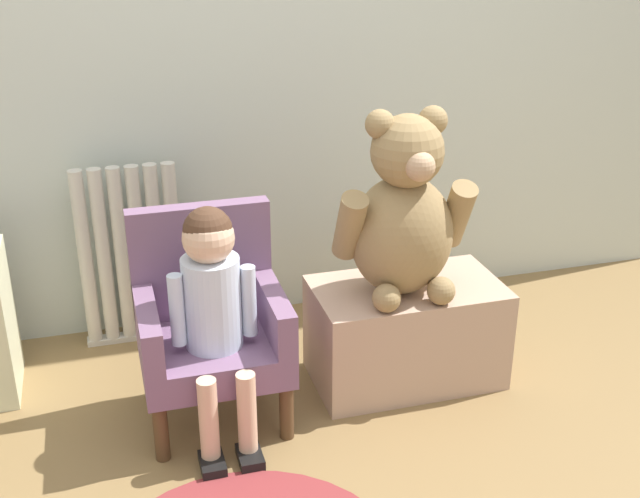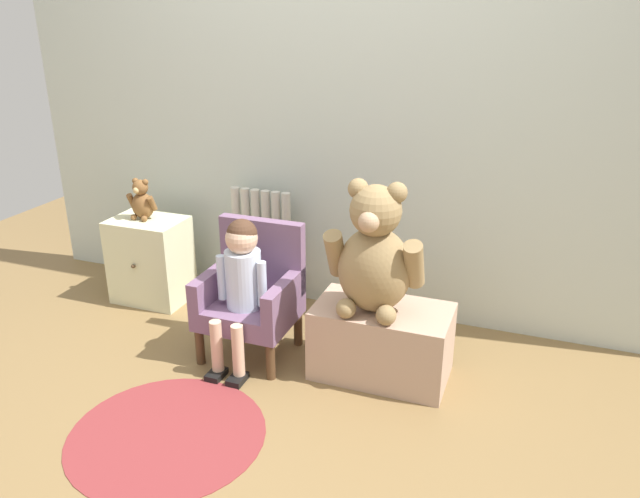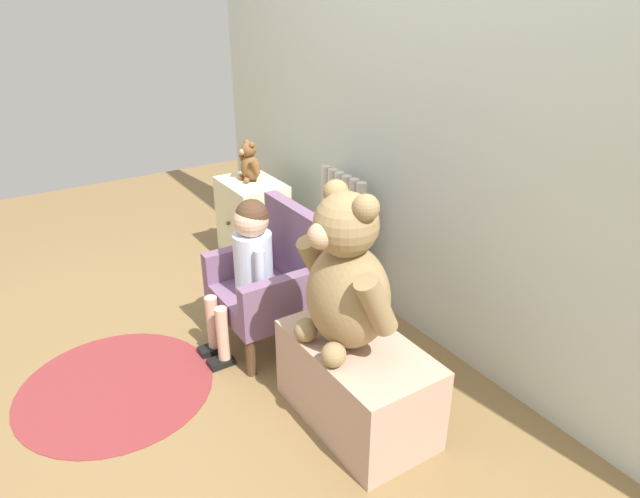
{
  "view_description": "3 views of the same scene",
  "coord_description": "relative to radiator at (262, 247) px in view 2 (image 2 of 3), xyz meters",
  "views": [
    {
      "loc": [
        -0.5,
        -1.6,
        1.5
      ],
      "look_at": [
        0.13,
        0.59,
        0.51
      ],
      "focal_mm": 45.0,
      "sensor_mm": 36.0,
      "label": 1
    },
    {
      "loc": [
        1.05,
        -1.88,
        1.64
      ],
      "look_at": [
        0.12,
        0.59,
        0.58
      ],
      "focal_mm": 35.0,
      "sensor_mm": 36.0,
      "label": 2
    },
    {
      "loc": [
        1.8,
        -0.47,
        1.55
      ],
      "look_at": [
        0.11,
        0.61,
        0.59
      ],
      "focal_mm": 32.0,
      "sensor_mm": 36.0,
      "label": 3
    }
  ],
  "objects": [
    {
      "name": "back_wall",
      "position": [
        0.42,
        0.12,
        0.87
      ],
      "size": [
        3.8,
        0.05,
        2.4
      ],
      "primitive_type": "cube",
      "color": "silver",
      "rests_on": "ground_plane"
    },
    {
      "name": "small_dresser",
      "position": [
        -0.61,
        -0.22,
        -0.09
      ],
      "size": [
        0.41,
        0.32,
        0.49
      ],
      "color": "beige",
      "rests_on": "ground_plane"
    },
    {
      "name": "low_bench",
      "position": [
        0.85,
        -0.52,
        -0.16
      ],
      "size": [
        0.62,
        0.35,
        0.34
      ],
      "primitive_type": "cube",
      "color": "tan",
      "rests_on": "ground_plane"
    },
    {
      "name": "large_teddy_bear",
      "position": [
        0.81,
        -0.55,
        0.28
      ],
      "size": [
        0.44,
        0.31,
        0.6
      ],
      "color": "#92774D",
      "rests_on": "low_bench"
    },
    {
      "name": "child_figure",
      "position": [
        0.2,
        -0.64,
        0.13
      ],
      "size": [
        0.25,
        0.35,
        0.72
      ],
      "color": "silver",
      "rests_on": "ground_plane"
    },
    {
      "name": "floor_rug",
      "position": [
        0.16,
        -1.26,
        -0.33
      ],
      "size": [
        0.8,
        0.8,
        0.01
      ],
      "primitive_type": "cylinder",
      "color": "maroon",
      "rests_on": "ground_plane"
    },
    {
      "name": "ground_plane",
      "position": [
        0.42,
        -1.1,
        -0.33
      ],
      "size": [
        6.0,
        6.0,
        0.0
      ],
      "primitive_type": "plane",
      "color": "olive"
    },
    {
      "name": "child_armchair",
      "position": [
        0.2,
        -0.53,
        -0.02
      ],
      "size": [
        0.44,
        0.4,
        0.65
      ],
      "color": "slate",
      "rests_on": "ground_plane"
    },
    {
      "name": "small_teddy_bear",
      "position": [
        -0.63,
        -0.21,
        0.26
      ],
      "size": [
        0.17,
        0.12,
        0.23
      ],
      "color": "brown",
      "rests_on": "small_dresser"
    },
    {
      "name": "radiator",
      "position": [
        0.0,
        0.0,
        0.0
      ],
      "size": [
        0.37,
        0.05,
        0.67
      ],
      "color": "beige",
      "rests_on": "ground_plane"
    }
  ]
}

